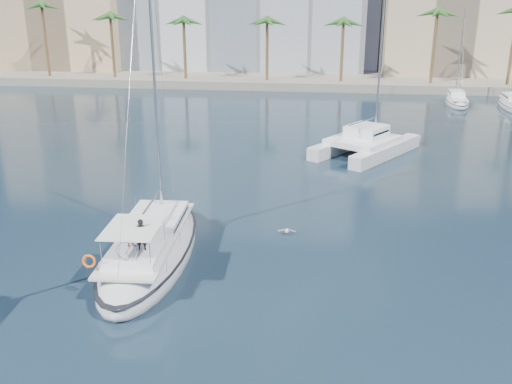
# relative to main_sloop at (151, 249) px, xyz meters

# --- Properties ---
(ground) EXTENTS (160.00, 160.00, 0.00)m
(ground) POSITION_rel_main_sloop_xyz_m (5.14, 1.72, -0.57)
(ground) COLOR black
(ground) RESTS_ON ground
(quay) EXTENTS (120.00, 14.00, 1.20)m
(quay) POSITION_rel_main_sloop_xyz_m (5.14, 62.72, 0.03)
(quay) COLOR gray
(quay) RESTS_ON ground
(building_tan_left) EXTENTS (22.00, 14.00, 22.00)m
(building_tan_left) POSITION_rel_main_sloop_xyz_m (-36.86, 70.72, 10.43)
(building_tan_left) COLOR tan
(building_tan_left) RESTS_ON ground
(building_beige) EXTENTS (20.00, 14.00, 20.00)m
(building_beige) POSITION_rel_main_sloop_xyz_m (27.14, 71.72, 9.43)
(building_beige) COLOR tan
(building_beige) RESTS_ON ground
(palm_left) EXTENTS (3.60, 3.60, 12.30)m
(palm_left) POSITION_rel_main_sloop_xyz_m (-28.86, 58.72, 9.71)
(palm_left) COLOR brown
(palm_left) RESTS_ON ground
(palm_centre) EXTENTS (3.60, 3.60, 12.30)m
(palm_centre) POSITION_rel_main_sloop_xyz_m (5.14, 58.72, 9.71)
(palm_centre) COLOR brown
(palm_centre) RESTS_ON ground
(main_sloop) EXTENTS (4.96, 13.48, 19.68)m
(main_sloop) POSITION_rel_main_sloop_xyz_m (0.00, 0.00, 0.00)
(main_sloop) COLOR silver
(main_sloop) RESTS_ON ground
(catamaran) EXTENTS (10.12, 11.70, 15.53)m
(catamaran) POSITION_rel_main_sloop_xyz_m (12.27, 23.01, 0.54)
(catamaran) COLOR silver
(catamaran) RESTS_ON ground
(seagull) EXTENTS (1.08, 0.46, 0.20)m
(seagull) POSITION_rel_main_sloop_xyz_m (6.89, 4.08, -0.27)
(seagull) COLOR silver
(seagull) RESTS_ON ground
(moored_yacht_a) EXTENTS (3.37, 9.52, 11.90)m
(moored_yacht_a) POSITION_rel_main_sloop_xyz_m (25.14, 48.72, -0.57)
(moored_yacht_a) COLOR silver
(moored_yacht_a) RESTS_ON ground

